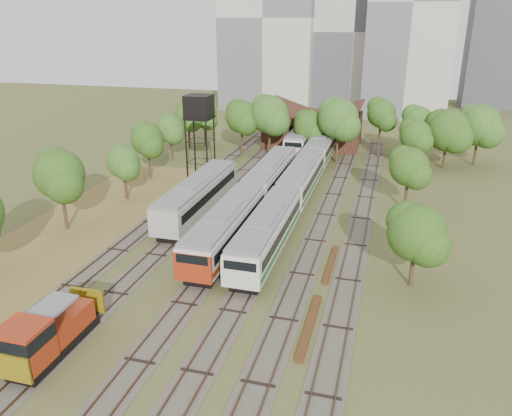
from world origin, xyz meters
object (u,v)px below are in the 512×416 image
(railcar_red_set, at_px, (252,199))
(shunter_locomotive, at_px, (44,336))
(railcar_green_set, at_px, (302,179))
(water_tower, at_px, (199,109))

(railcar_red_set, relative_size, shunter_locomotive, 4.27)
(railcar_red_set, xyz_separation_m, railcar_green_set, (4.00, 8.79, -0.03))
(railcar_red_set, relative_size, railcar_green_set, 0.66)
(railcar_green_set, xyz_separation_m, water_tower, (-14.18, 1.90, 7.74))
(water_tower, bearing_deg, shunter_locomotive, -83.79)
(railcar_green_set, relative_size, water_tower, 4.46)
(railcar_green_set, bearing_deg, railcar_red_set, -114.46)
(railcar_red_set, xyz_separation_m, water_tower, (-10.18, 10.70, 7.71))
(railcar_green_set, bearing_deg, water_tower, 172.35)
(railcar_red_set, height_order, railcar_green_set, railcar_red_set)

